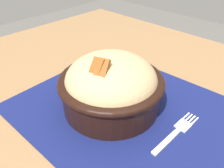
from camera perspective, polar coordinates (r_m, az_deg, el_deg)
The scene contains 4 objects.
table at distance 0.47m, azimuth 4.73°, elevation -15.03°, with size 1.14×0.92×0.77m.
placemat at distance 0.43m, azimuth 6.03°, elevation -7.86°, with size 0.46×0.34×0.00m, color #11194C.
bowl at distance 0.41m, azimuth -0.02°, elevation -0.10°, with size 0.20×0.20×0.12m.
fork at distance 0.41m, azimuth 16.55°, elevation -11.62°, with size 0.02×0.13×0.00m.
Camera 1 is at (0.18, -0.24, 1.06)m, focal length 35.32 mm.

